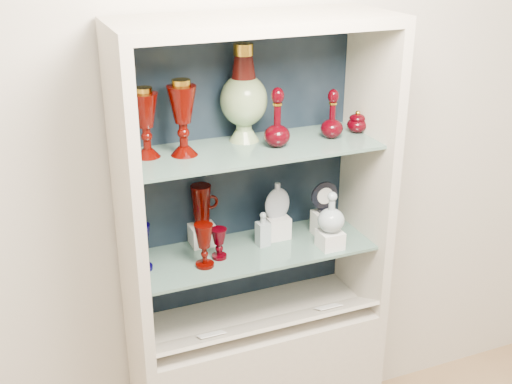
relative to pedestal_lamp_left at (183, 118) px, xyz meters
name	(u,v)px	position (x,y,z in m)	size (l,w,h in m)	color
wall_back	(235,149)	(0.26, 0.18, -0.20)	(3.50, 0.02, 2.80)	silver
cabinet_back_panel	(238,169)	(0.26, 0.15, -0.28)	(0.98, 0.02, 1.15)	black
cabinet_side_left	(128,206)	(-0.22, -0.04, -0.28)	(0.04, 0.40, 1.15)	beige
cabinet_side_right	(368,168)	(0.74, -0.04, -0.28)	(0.04, 0.40, 1.15)	beige
cabinet_top_cap	(256,22)	(0.26, -0.04, 0.32)	(1.00, 0.40, 0.04)	beige
shelf_lower	(254,250)	(0.26, -0.02, -0.56)	(0.92, 0.34, 0.01)	slate
shelf_upper	(254,149)	(0.26, -0.02, -0.14)	(0.92, 0.34, 0.01)	slate
label_ledge	(267,324)	(0.26, -0.15, -0.82)	(0.92, 0.18, 0.01)	beige
label_card_0	(328,307)	(0.53, -0.15, -0.81)	(0.10, 0.07, 0.00)	white
label_card_1	(211,334)	(0.03, -0.15, -0.81)	(0.10, 0.07, 0.00)	white
pedestal_lamp_left	(183,118)	(0.00, 0.00, 0.00)	(0.10, 0.10, 0.27)	#450400
pedestal_lamp_right	(146,123)	(-0.12, 0.03, -0.01)	(0.10, 0.10, 0.25)	#450400
enamel_urn	(244,93)	(0.25, 0.07, 0.05)	(0.18, 0.18, 0.36)	#0A4026
ruby_decanter_a	(277,114)	(0.34, -0.04, -0.01)	(0.10, 0.10, 0.25)	#400007
ruby_decanter_b	(332,112)	(0.57, -0.02, -0.04)	(0.09, 0.09, 0.20)	#400007
lidded_bowl	(357,121)	(0.70, 0.00, -0.09)	(0.08, 0.08, 0.09)	#400007
cobalt_goblet	(141,247)	(-0.18, -0.01, -0.47)	(0.08, 0.08, 0.18)	#050039
ruby_goblet_tall	(204,246)	(0.04, -0.07, -0.47)	(0.07, 0.07, 0.17)	#450400
ruby_goblet_small	(219,244)	(0.11, -0.03, -0.49)	(0.06, 0.06, 0.12)	#400007
riser_ruby_pitcher	(202,234)	(0.09, 0.10, -0.51)	(0.10, 0.10, 0.08)	silver
ruby_pitcher	(201,206)	(0.09, 0.10, -0.39)	(0.13, 0.08, 0.17)	#450400
clear_square_bottle	(263,229)	(0.30, 0.00, -0.48)	(0.05, 0.05, 0.14)	#95A8AE
riser_flat_flask	(277,227)	(0.38, 0.05, -0.51)	(0.09, 0.09, 0.09)	silver
flat_flask	(277,199)	(0.38, 0.05, -0.39)	(0.11, 0.04, 0.15)	#A0A8B3
riser_clear_round_decanter	(330,239)	(0.54, -0.12, -0.52)	(0.09, 0.09, 0.07)	silver
clear_round_decanter	(331,213)	(0.54, -0.12, -0.41)	(0.10, 0.10, 0.16)	#95A8AE
riser_cameo_medallion	(323,223)	(0.57, -0.01, -0.50)	(0.08, 0.08, 0.10)	silver
cameo_medallion	(324,197)	(0.57, -0.01, -0.39)	(0.11, 0.04, 0.13)	black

